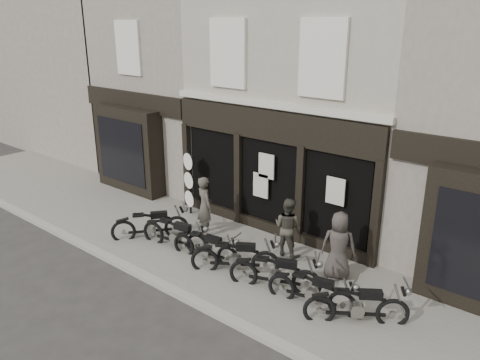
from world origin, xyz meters
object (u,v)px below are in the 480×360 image
Objects in this scene: motorcycle_1 at (176,237)px; motorcycle_5 at (312,294)px; motorcycle_6 at (357,309)px; man_centre at (288,227)px; advert_sign_post at (189,185)px; motorcycle_2 at (206,249)px; motorcycle_3 at (236,260)px; man_left at (205,206)px; motorcycle_4 at (276,276)px; man_right at (339,245)px; motorcycle_0 at (151,227)px.

motorcycle_5 is at bearing -9.22° from motorcycle_1.
man_centre is at bearing 116.02° from motorcycle_6.
motorcycle_5 is at bearing -5.36° from advert_sign_post.
motorcycle_2 is (1.14, 0.06, -0.04)m from motorcycle_1.
man_left is at bearing 118.80° from motorcycle_3.
motorcycle_2 is 0.98× the size of motorcycle_4.
man_centre reaches higher than motorcycle_4.
man_right reaches higher than motorcycle_5.
motorcycle_6 is at bearing -22.13° from motorcycle_4.
motorcycle_4 is at bearing 33.80° from man_right.
motorcycle_6 is (6.69, 0.06, -0.01)m from motorcycle_0.
motorcycle_3 is 0.88× the size of advert_sign_post.
motorcycle_2 is 3.56m from man_right.
advert_sign_post is at bearing 49.89° from motorcycle_0.
motorcycle_0 is at bearing 171.92° from motorcycle_2.
motorcycle_1 reaches higher than motorcycle_3.
motorcycle_6 is at bearing -2.09° from advert_sign_post.
man_centre is (-2.92, 1.62, 0.52)m from motorcycle_6.
man_centre reaches higher than motorcycle_0.
man_left is (0.02, 1.20, 0.59)m from motorcycle_1.
motorcycle_2 is 2.31m from man_centre.
advert_sign_post reaches higher than motorcycle_6.
man_right is (5.44, 1.48, 0.56)m from motorcycle_0.
motorcycle_2 is at bearing 147.01° from motorcycle_3.
motorcycle_1 is 3.22m from man_centre.
motorcycle_3 is 1.23× the size of man_centre.
motorcycle_4 is (3.46, 0.07, -0.01)m from motorcycle_1.
man_centre is (3.78, 1.68, 0.51)m from motorcycle_0.
man_left reaches higher than man_centre.
motorcycle_1 reaches higher than motorcycle_2.
advert_sign_post is at bearing 117.06° from motorcycle_1.
motorcycle_1 reaches higher than motorcycle_6.
motorcycle_6 is at bearing -9.11° from motorcycle_2.
motorcycle_5 is at bearing 149.26° from motorcycle_6.
motorcycle_0 is 1.06× the size of man_left.
motorcycle_2 is 1.73m from man_left.
motorcycle_3 is at bearing -8.58° from motorcycle_2.
motorcycle_0 is at bearing -65.19° from advert_sign_post.
motorcycle_3 is 2.52m from man_left.
motorcycle_1 is at bearing 169.62° from motorcycle_5.
motorcycle_6 is (5.60, 0.08, -0.01)m from motorcycle_1.
advert_sign_post is (-4.96, 1.98, 0.69)m from motorcycle_4.
man_centre is at bearing -27.51° from motorcycle_0.
man_right is 0.76× the size of advert_sign_post.
advert_sign_post reaches higher than man_centre.
motorcycle_5 is at bearing -10.39° from motorcycle_2.
motorcycle_2 is 0.99× the size of motorcycle_5.
motorcycle_5 is 0.93× the size of advert_sign_post.
motorcycle_3 reaches higher than motorcycle_2.
man_left reaches higher than motorcycle_2.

